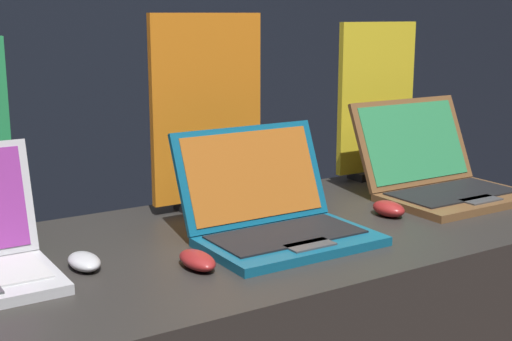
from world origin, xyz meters
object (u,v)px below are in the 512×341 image
object	(u,v)px
mouse_middle	(197,260)
mouse_front	(84,261)
mouse_back	(389,209)
laptop_back	(440,175)
promo_stand_middle	(207,117)
promo_stand_back	(376,105)
laptop_middle	(275,214)

from	to	relation	value
mouse_middle	mouse_front	bearing A→B (deg)	148.89
mouse_back	laptop_back	bearing A→B (deg)	16.42
mouse_middle	promo_stand_middle	world-z (taller)	promo_stand_middle
mouse_middle	promo_stand_back	bearing A→B (deg)	26.96
promo_stand_middle	laptop_back	size ratio (longest dim) A/B	1.27
mouse_back	promo_stand_back	bearing A→B (deg)	53.64
mouse_front	promo_stand_middle	world-z (taller)	promo_stand_middle
mouse_front	laptop_back	xyz separation A→B (m)	(1.03, 0.04, 0.04)
mouse_back	promo_stand_back	xyz separation A→B (m)	(0.26, 0.35, 0.21)
laptop_middle	laptop_back	size ratio (longest dim) A/B	0.96
laptop_back	promo_stand_back	distance (m)	0.32
mouse_front	promo_stand_back	size ratio (longest dim) A/B	0.21
mouse_middle	promo_stand_middle	xyz separation A→B (m)	(0.24, 0.39, 0.22)
mouse_front	mouse_middle	bearing A→B (deg)	-31.11
mouse_middle	promo_stand_back	distance (m)	0.96
mouse_middle	promo_stand_middle	bearing A→B (deg)	58.80
laptop_middle	promo_stand_middle	xyz separation A→B (m)	(0.00, 0.31, 0.18)
mouse_front	mouse_back	size ratio (longest dim) A/B	1.05
laptop_middle	promo_stand_middle	distance (m)	0.36
mouse_middle	laptop_middle	bearing A→B (deg)	18.03
mouse_front	promo_stand_back	xyz separation A→B (m)	(1.03, 0.31, 0.21)
mouse_middle	promo_stand_back	world-z (taller)	promo_stand_back
mouse_front	mouse_back	bearing A→B (deg)	-2.81
laptop_middle	mouse_back	xyz separation A→B (m)	(0.34, 0.00, -0.04)
promo_stand_middle	mouse_back	world-z (taller)	promo_stand_middle
mouse_back	mouse_front	bearing A→B (deg)	177.19
mouse_front	promo_stand_back	bearing A→B (deg)	16.72
laptop_middle	promo_stand_back	world-z (taller)	promo_stand_back
promo_stand_middle	mouse_back	size ratio (longest dim) A/B	5.19
mouse_middle	promo_stand_back	xyz separation A→B (m)	(0.84, 0.43, 0.21)
promo_stand_middle	laptop_back	bearing A→B (deg)	-21.66
laptop_back	promo_stand_back	bearing A→B (deg)	90.00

